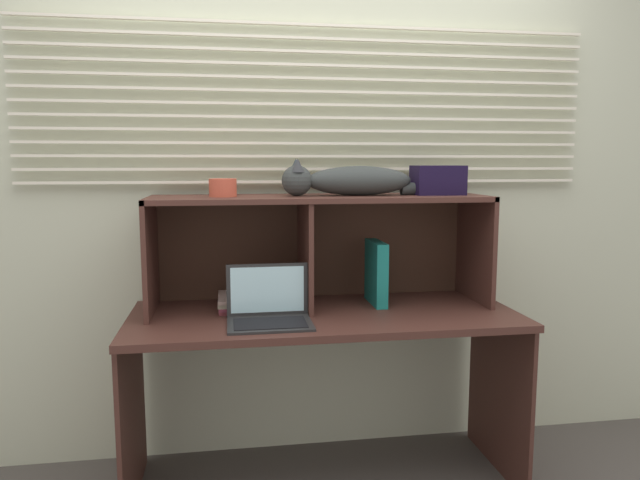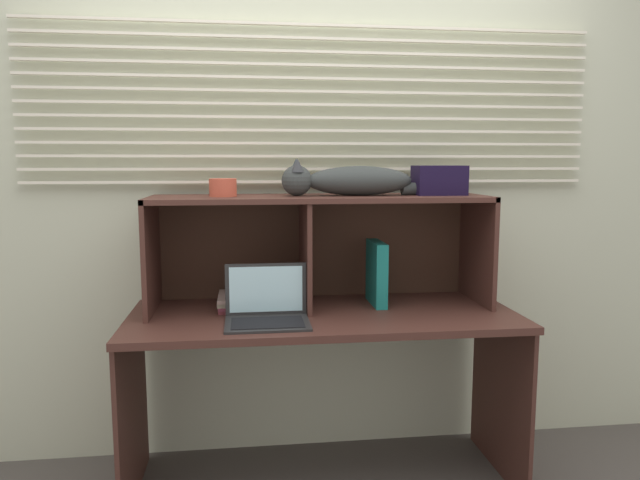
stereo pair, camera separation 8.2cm
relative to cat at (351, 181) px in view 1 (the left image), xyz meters
The scene contains 9 objects.
back_panel_with_blinds 0.29m from the cat, 118.51° to the left, with size 4.40×0.08×2.50m.
desk 0.71m from the cat, 138.42° to the right, with size 1.62×0.67×0.76m.
hutch_shelf_unit 0.26m from the cat, 165.51° to the left, with size 1.46×0.41×0.49m.
cat is the anchor object (origin of this frame).
laptop 0.67m from the cat, 147.94° to the right, with size 0.33×0.24×0.22m.
binder_upright 0.43m from the cat, ahead, with size 0.05×0.23×0.28m, color #17746D.
book_stack 0.72m from the cat, behind, with size 0.17×0.24×0.06m.
small_basket 0.55m from the cat, behind, with size 0.12×0.12×0.08m, color #C24E37.
storage_box 0.39m from the cat, ahead, with size 0.22×0.15×0.13m, color black.
Camera 1 is at (-0.40, -2.19, 1.39)m, focal length 32.80 mm.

